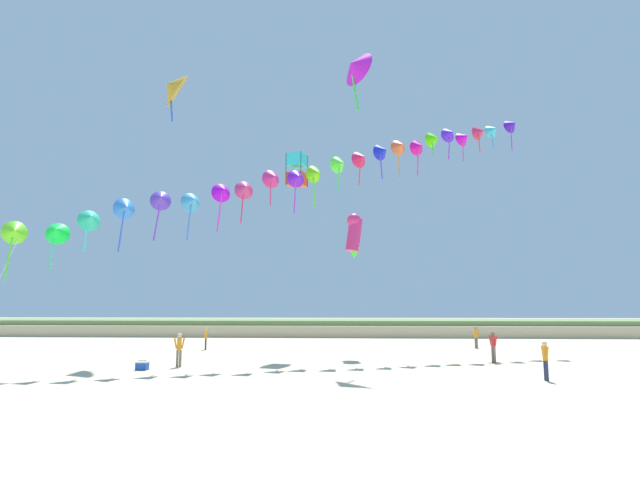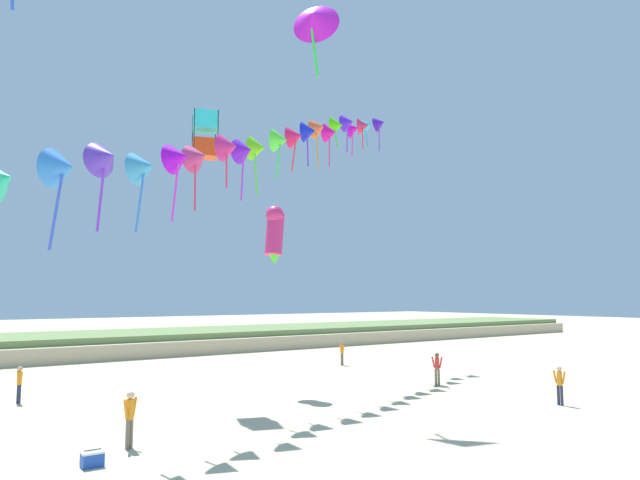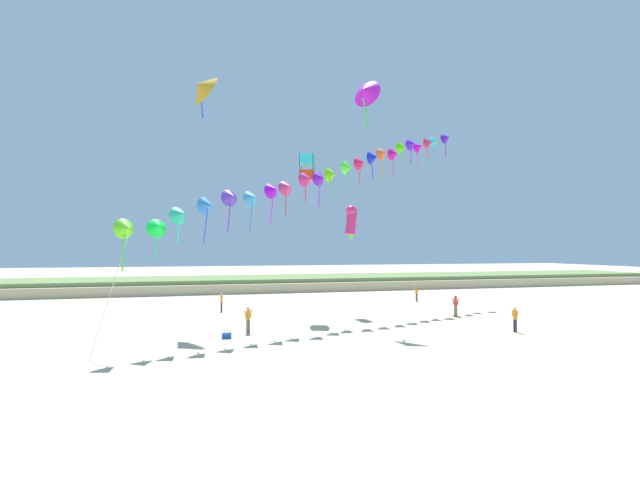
{
  "view_description": "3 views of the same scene",
  "coord_description": "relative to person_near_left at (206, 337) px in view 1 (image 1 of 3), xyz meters",
  "views": [
    {
      "loc": [
        4.2,
        -17.99,
        3.12
      ],
      "look_at": [
        2.46,
        13.86,
        7.37
      ],
      "focal_mm": 28.0,
      "sensor_mm": 36.0,
      "label": 1
    },
    {
      "loc": [
        -10.38,
        -9.93,
        4.62
      ],
      "look_at": [
        3.16,
        8.68,
        6.92
      ],
      "focal_mm": 32.0,
      "sensor_mm": 36.0,
      "label": 2
    },
    {
      "loc": [
        -6.72,
        -20.21,
        5.48
      ],
      "look_at": [
        1.72,
        13.89,
        6.22
      ],
      "focal_mm": 24.0,
      "sensor_mm": 36.0,
      "label": 3
    }
  ],
  "objects": [
    {
      "name": "ground_plane",
      "position": [
        6.09,
        -18.28,
        -0.92
      ],
      "size": [
        240.0,
        240.0,
        0.0
      ],
      "primitive_type": "plane",
      "color": "beige"
    },
    {
      "name": "dune_ridge",
      "position": [
        6.09,
        20.42,
        -0.1
      ],
      "size": [
        120.0,
        12.57,
        1.66
      ],
      "color": "#BFAE8B",
      "rests_on": "ground"
    },
    {
      "name": "person_near_left",
      "position": [
        0.0,
        0.0,
        0.0
      ],
      "size": [
        0.22,
        0.56,
        1.6
      ],
      "color": "#282D4C",
      "rests_on": "ground"
    },
    {
      "name": "person_near_right",
      "position": [
        1.53,
        -10.29,
        0.08
      ],
      "size": [
        0.55,
        0.4,
        1.73
      ],
      "color": "#726656",
      "rests_on": "ground"
    },
    {
      "name": "person_mid_center",
      "position": [
        19.98,
        2.6,
        -0.01
      ],
      "size": [
        0.55,
        0.25,
        1.59
      ],
      "color": "#726656",
      "rests_on": "ground"
    },
    {
      "name": "person_far_left",
      "position": [
        18.68,
        -14.12,
        0.04
      ],
      "size": [
        0.23,
        0.58,
        1.66
      ],
      "color": "#282D4C",
      "rests_on": "ground"
    },
    {
      "name": "person_far_right",
      "position": [
        18.42,
        -7.39,
        0.07
      ],
      "size": [
        0.38,
        0.56,
        1.71
      ],
      "color": "#726656",
      "rests_on": "ground"
    },
    {
      "name": "kite_banner_string",
      "position": [
        9.16,
        -5.75,
        10.98
      ],
      "size": [
        30.67,
        18.35,
        17.98
      ],
      "color": "#5FDC21"
    },
    {
      "name": "large_kite_low_lead",
      "position": [
        -1.64,
        -4.35,
        17.12
      ],
      "size": [
        3.02,
        3.28,
        3.79
      ],
      "color": "gold"
    },
    {
      "name": "large_kite_mid_trail",
      "position": [
        6.92,
        -3.45,
        11.4
      ],
      "size": [
        1.45,
        1.45,
        2.21
      ],
      "color": "red"
    },
    {
      "name": "large_kite_high_solo",
      "position": [
        10.75,
        -3.61,
        6.96
      ],
      "size": [
        1.53,
        1.47,
        3.0
      ],
      "color": "#D92C75"
    },
    {
      "name": "large_kite_outer_drift",
      "position": [
        10.85,
        -6.96,
        16.97
      ],
      "size": [
        2.55,
        2.65,
        4.07
      ],
      "color": "#D01AD7"
    },
    {
      "name": "beach_cooler",
      "position": [
        0.13,
        -11.55,
        -0.71
      ],
      "size": [
        0.58,
        0.41,
        0.46
      ],
      "color": "blue",
      "rests_on": "ground"
    }
  ]
}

